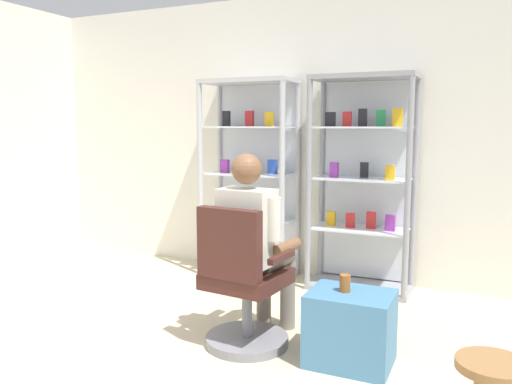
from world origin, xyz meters
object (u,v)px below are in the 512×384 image
(display_cabinet_left, at_px, (252,177))
(tea_glass, at_px, (345,283))
(seated_shopkeeper, at_px, (255,238))
(office_chair, at_px, (243,290))
(display_cabinet_right, at_px, (363,182))
(wooden_stool, at_px, (492,382))
(storage_crate, at_px, (350,328))

(display_cabinet_left, height_order, tea_glass, display_cabinet_left)
(seated_shopkeeper, xyz_separation_m, tea_glass, (0.65, -0.09, -0.20))
(office_chair, bearing_deg, display_cabinet_right, 75.53)
(display_cabinet_left, xyz_separation_m, office_chair, (0.68, -1.61, -0.57))
(display_cabinet_left, xyz_separation_m, seated_shopkeeper, (0.70, -1.45, -0.25))
(tea_glass, xyz_separation_m, wooden_stool, (0.83, -0.65, -0.15))
(display_cabinet_right, relative_size, wooden_stool, 4.19)
(display_cabinet_right, distance_m, seated_shopkeeper, 1.53)
(seated_shopkeeper, relative_size, wooden_stool, 2.84)
(tea_glass, bearing_deg, office_chair, -173.85)
(seated_shopkeeper, bearing_deg, display_cabinet_right, 74.66)
(display_cabinet_left, bearing_deg, tea_glass, -48.85)
(tea_glass, relative_size, wooden_stool, 0.23)
(display_cabinet_left, distance_m, storage_crate, 2.21)
(office_chair, xyz_separation_m, seated_shopkeeper, (0.02, 0.16, 0.32))
(display_cabinet_left, bearing_deg, office_chair, -67.06)
(display_cabinet_right, bearing_deg, storage_crate, -79.40)
(tea_glass, bearing_deg, storage_crate, -6.27)
(seated_shopkeeper, relative_size, storage_crate, 2.54)
(tea_glass, height_order, wooden_stool, tea_glass)
(display_cabinet_left, height_order, display_cabinet_right, same)
(display_cabinet_left, distance_m, seated_shopkeeper, 1.63)
(office_chair, distance_m, wooden_stool, 1.61)
(display_cabinet_right, distance_m, office_chair, 1.76)
(office_chair, height_order, tea_glass, office_chair)
(tea_glass, bearing_deg, wooden_stool, -38.16)
(storage_crate, bearing_deg, wooden_stool, -39.38)
(display_cabinet_right, bearing_deg, display_cabinet_left, 179.97)
(display_cabinet_right, xyz_separation_m, storage_crate, (0.29, -1.55, -0.74))
(seated_shopkeeper, distance_m, tea_glass, 0.68)
(tea_glass, bearing_deg, display_cabinet_right, 99.16)
(office_chair, relative_size, wooden_stool, 2.12)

